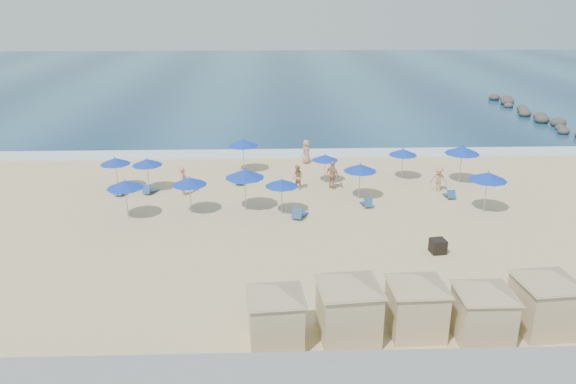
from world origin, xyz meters
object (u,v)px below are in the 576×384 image
object	(u,v)px
umbrella_3	(189,181)
cabana_4	(547,292)
beachgoer_1	(298,177)
beachgoer_2	(333,175)
cabana_1	(349,297)
umbrella_7	(325,157)
beachgoer_4	(306,152)
umbrella_0	(115,161)
cabana_2	(417,296)
umbrella_6	(282,183)
beachgoer_0	(184,181)
trash_bin	(438,246)
cabana_3	(484,303)
rock_jetty	(547,121)
umbrella_8	(360,168)
umbrella_9	(403,152)
umbrella_2	(147,162)
umbrella_1	(125,184)
umbrella_10	(462,150)
umbrella_4	(243,143)
beachgoer_3	(439,179)
umbrella_5	(245,174)
cabana_0	(275,306)
umbrella_11	(488,176)

from	to	relation	value
umbrella_3	cabana_4	bearing A→B (deg)	-39.42
beachgoer_1	beachgoer_2	size ratio (longest dim) A/B	0.86
cabana_1	umbrella_7	distance (m)	17.94
beachgoer_4	umbrella_0	bearing A→B (deg)	-27.17
cabana_2	umbrella_6	distance (m)	13.06
beachgoer_0	beachgoer_2	size ratio (longest dim) A/B	0.98
trash_bin	cabana_3	bearing A→B (deg)	-101.52
trash_bin	beachgoer_4	bearing A→B (deg)	101.93
rock_jetty	umbrella_8	bearing A→B (deg)	-137.30
trash_bin	beachgoer_1	distance (m)	11.65
umbrella_7	umbrella_9	size ratio (longest dim) A/B	0.91
umbrella_7	umbrella_8	world-z (taller)	umbrella_8
beachgoer_0	beachgoer_1	size ratio (longest dim) A/B	1.14
umbrella_2	beachgoer_2	distance (m)	12.00
beachgoer_1	cabana_3	bearing A→B (deg)	-23.46
beachgoer_0	beachgoer_4	world-z (taller)	beachgoer_0
umbrella_1	umbrella_10	xyz separation A→B (m)	(20.96, 5.56, 0.24)
umbrella_4	umbrella_10	size ratio (longest dim) A/B	0.93
cabana_2	beachgoer_1	size ratio (longest dim) A/B	2.66
umbrella_1	beachgoer_2	distance (m)	13.14
umbrella_2	trash_bin	bearing A→B (deg)	-30.95
cabana_1	umbrella_9	xyz separation A→B (m)	(6.21, 18.48, 0.27)
umbrella_8	cabana_2	bearing A→B (deg)	-90.31
umbrella_1	beachgoer_3	world-z (taller)	umbrella_1
cabana_2	umbrella_2	world-z (taller)	cabana_2
umbrella_6	beachgoer_2	world-z (taller)	umbrella_6
cabana_1	umbrella_6	size ratio (longest dim) A/B	2.08
umbrella_4	beachgoer_4	xyz separation A→B (m)	(4.61, 1.98, -1.25)
cabana_3	cabana_2	bearing A→B (deg)	167.87
umbrella_9	umbrella_5	bearing A→B (deg)	-152.58
trash_bin	umbrella_3	xyz separation A→B (m)	(-12.94, 5.61, 1.65)
cabana_0	cabana_3	bearing A→B (deg)	-0.20
rock_jetty	umbrella_10	world-z (taller)	umbrella_10
umbrella_1	beachgoer_1	world-z (taller)	umbrella_1
cabana_4	beachgoer_2	world-z (taller)	cabana_4
rock_jetty	umbrella_11	size ratio (longest dim) A/B	10.52
cabana_2	umbrella_5	world-z (taller)	cabana_2
umbrella_7	beachgoer_4	size ratio (longest dim) A/B	1.13
cabana_3	umbrella_5	size ratio (longest dim) A/B	1.60
cabana_4	umbrella_9	size ratio (longest dim) A/B	2.01
umbrella_11	beachgoer_1	distance (m)	11.70
umbrella_6	cabana_4	bearing A→B (deg)	-51.27
umbrella_6	umbrella_8	world-z (taller)	umbrella_8
beachgoer_1	beachgoer_4	bearing A→B (deg)	127.77
cabana_1	umbrella_5	distance (m)	13.73
cabana_3	beachgoer_1	distance (m)	17.97
cabana_1	umbrella_2	xyz separation A→B (m)	(-10.75, 16.67, 0.28)
umbrella_3	umbrella_10	size ratio (longest dim) A/B	0.87
cabana_1	beachgoer_3	bearing A→B (deg)	63.25
umbrella_1	beachgoer_3	bearing A→B (deg)	11.53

